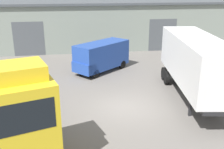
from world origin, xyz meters
TOP-DOWN VIEW (x-y plane):
  - ground_plane at (0.00, 0.00)m, footprint 60.00×60.00m
  - warehouse_building at (0.00, 18.12)m, footprint 33.97×8.75m
  - tractor_unit_yellow at (-5.20, -4.31)m, footprint 4.28×6.84m
  - container_trailer_grey at (4.73, 0.63)m, footprint 3.85×9.41m
  - delivery_van_blue at (-0.51, 7.41)m, footprint 5.25×4.87m
  - gravel_pile at (-7.31, 6.64)m, footprint 3.68×3.68m

SIDE VIEW (x-z plane):
  - ground_plane at x=0.00m, z-range 0.00..0.00m
  - gravel_pile at x=-7.31m, z-range 0.00..1.15m
  - delivery_van_blue at x=-0.51m, z-range 0.11..2.64m
  - tractor_unit_yellow at x=-5.20m, z-range -0.12..4.27m
  - container_trailer_grey at x=4.73m, z-range 0.55..4.68m
  - warehouse_building at x=0.00m, z-range 0.01..5.38m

